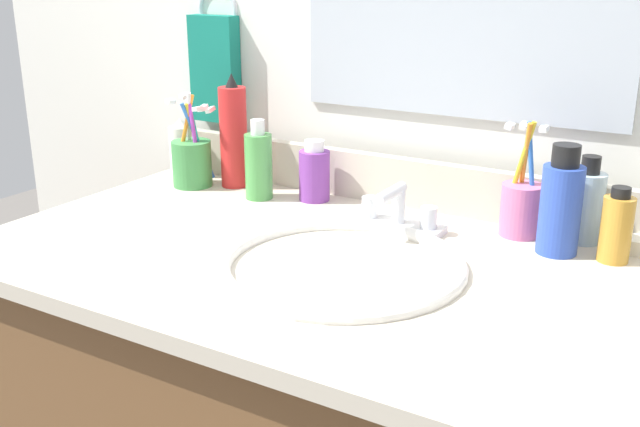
{
  "coord_description": "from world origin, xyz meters",
  "views": [
    {
      "loc": [
        0.56,
        -0.91,
        1.24
      ],
      "look_at": [
        0.02,
        0.0,
        0.88
      ],
      "focal_mm": 41.41,
      "sensor_mm": 36.0,
      "label": 1
    }
  ],
  "objects_px": {
    "cup_green": "(192,160)",
    "bottle_gel_clear": "(586,205)",
    "bottle_oil_amber": "(616,228)",
    "bottle_toner_green": "(259,164)",
    "bottle_cream_purple": "(314,173)",
    "cup_pink": "(521,206)",
    "faucet": "(397,214)",
    "bottle_shampoo_blue": "(561,205)",
    "bottle_lotion_white": "(182,149)",
    "bottle_spray_red": "(233,136)",
    "hand_towel": "(215,69)"
  },
  "relations": [
    {
      "from": "bottle_lotion_white",
      "to": "bottle_spray_red",
      "type": "xyz_separation_m",
      "value": [
        0.14,
        -0.01,
        0.05
      ]
    },
    {
      "from": "bottle_toner_green",
      "to": "bottle_shampoo_blue",
      "type": "relative_size",
      "value": 0.89
    },
    {
      "from": "bottle_lotion_white",
      "to": "cup_green",
      "type": "distance_m",
      "value": 0.09
    },
    {
      "from": "faucet",
      "to": "bottle_shampoo_blue",
      "type": "relative_size",
      "value": 0.93
    },
    {
      "from": "faucet",
      "to": "cup_pink",
      "type": "height_order",
      "value": "cup_pink"
    },
    {
      "from": "bottle_toner_green",
      "to": "bottle_cream_purple",
      "type": "relative_size",
      "value": 1.32
    },
    {
      "from": "bottle_toner_green",
      "to": "bottle_gel_clear",
      "type": "xyz_separation_m",
      "value": [
        0.59,
        0.07,
        -0.0
      ]
    },
    {
      "from": "faucet",
      "to": "bottle_toner_green",
      "type": "height_order",
      "value": "bottle_toner_green"
    },
    {
      "from": "bottle_toner_green",
      "to": "cup_pink",
      "type": "height_order",
      "value": "cup_pink"
    },
    {
      "from": "bottle_gel_clear",
      "to": "bottle_lotion_white",
      "type": "bearing_deg",
      "value": -178.37
    },
    {
      "from": "bottle_toner_green",
      "to": "bottle_oil_amber",
      "type": "relative_size",
      "value": 1.31
    },
    {
      "from": "bottle_cream_purple",
      "to": "cup_green",
      "type": "bearing_deg",
      "value": -170.61
    },
    {
      "from": "faucet",
      "to": "bottle_cream_purple",
      "type": "height_order",
      "value": "bottle_cream_purple"
    },
    {
      "from": "bottle_lotion_white",
      "to": "cup_pink",
      "type": "xyz_separation_m",
      "value": [
        0.73,
        0.0,
        -0.01
      ]
    },
    {
      "from": "bottle_lotion_white",
      "to": "cup_pink",
      "type": "relative_size",
      "value": 0.64
    },
    {
      "from": "bottle_gel_clear",
      "to": "bottle_toner_green",
      "type": "bearing_deg",
      "value": -172.82
    },
    {
      "from": "bottle_spray_red",
      "to": "cup_green",
      "type": "height_order",
      "value": "bottle_spray_red"
    },
    {
      "from": "bottle_toner_green",
      "to": "bottle_gel_clear",
      "type": "bearing_deg",
      "value": 7.18
    },
    {
      "from": "bottle_shampoo_blue",
      "to": "bottle_oil_amber",
      "type": "distance_m",
      "value": 0.09
    },
    {
      "from": "bottle_lotion_white",
      "to": "bottle_oil_amber",
      "type": "relative_size",
      "value": 1.05
    },
    {
      "from": "bottle_oil_amber",
      "to": "bottle_toner_green",
      "type": "bearing_deg",
      "value": -179.07
    },
    {
      "from": "bottle_lotion_white",
      "to": "bottle_toner_green",
      "type": "distance_m",
      "value": 0.24
    },
    {
      "from": "bottle_lotion_white",
      "to": "bottle_spray_red",
      "type": "relative_size",
      "value": 0.54
    },
    {
      "from": "bottle_spray_red",
      "to": "bottle_oil_amber",
      "type": "bearing_deg",
      "value": -2.6
    },
    {
      "from": "bottle_spray_red",
      "to": "bottle_gel_clear",
      "type": "bearing_deg",
      "value": 2.54
    },
    {
      "from": "faucet",
      "to": "bottle_cream_purple",
      "type": "xyz_separation_m",
      "value": [
        -0.21,
        0.07,
        0.02
      ]
    },
    {
      "from": "hand_towel",
      "to": "bottle_oil_amber",
      "type": "bearing_deg",
      "value": -7.6
    },
    {
      "from": "bottle_lotion_white",
      "to": "bottle_toner_green",
      "type": "bearing_deg",
      "value": -12.14
    },
    {
      "from": "faucet",
      "to": "bottle_gel_clear",
      "type": "relative_size",
      "value": 1.12
    },
    {
      "from": "bottle_lotion_white",
      "to": "cup_green",
      "type": "bearing_deg",
      "value": -35.16
    },
    {
      "from": "cup_green",
      "to": "faucet",
      "type": "bearing_deg",
      "value": -3.82
    },
    {
      "from": "bottle_toner_green",
      "to": "bottle_oil_amber",
      "type": "xyz_separation_m",
      "value": [
        0.65,
        0.01,
        -0.01
      ]
    },
    {
      "from": "bottle_cream_purple",
      "to": "cup_pink",
      "type": "distance_m",
      "value": 0.39
    },
    {
      "from": "bottle_lotion_white",
      "to": "bottle_gel_clear",
      "type": "height_order",
      "value": "bottle_gel_clear"
    },
    {
      "from": "faucet",
      "to": "bottle_spray_red",
      "type": "bearing_deg",
      "value": 169.34
    },
    {
      "from": "bottle_gel_clear",
      "to": "cup_pink",
      "type": "xyz_separation_m",
      "value": [
        -0.1,
        -0.02,
        -0.01
      ]
    },
    {
      "from": "bottle_toner_green",
      "to": "bottle_cream_purple",
      "type": "bearing_deg",
      "value": 24.28
    },
    {
      "from": "bottle_shampoo_blue",
      "to": "bottle_gel_clear",
      "type": "bearing_deg",
      "value": 71.42
    },
    {
      "from": "bottle_cream_purple",
      "to": "cup_pink",
      "type": "bearing_deg",
      "value": 1.17
    },
    {
      "from": "bottle_cream_purple",
      "to": "bottle_gel_clear",
      "type": "relative_size",
      "value": 0.82
    },
    {
      "from": "bottle_cream_purple",
      "to": "cup_pink",
      "type": "relative_size",
      "value": 0.6
    },
    {
      "from": "faucet",
      "to": "bottle_oil_amber",
      "type": "bearing_deg",
      "value": 6.9
    },
    {
      "from": "hand_towel",
      "to": "faucet",
      "type": "xyz_separation_m",
      "value": [
        0.5,
        -0.15,
        -0.19
      ]
    },
    {
      "from": "bottle_cream_purple",
      "to": "bottle_shampoo_blue",
      "type": "distance_m",
      "value": 0.47
    },
    {
      "from": "bottle_gel_clear",
      "to": "cup_green",
      "type": "bearing_deg",
      "value": -174.43
    },
    {
      "from": "cup_green",
      "to": "bottle_gel_clear",
      "type": "bearing_deg",
      "value": 5.57
    },
    {
      "from": "bottle_cream_purple",
      "to": "bottle_shampoo_blue",
      "type": "xyz_separation_m",
      "value": [
        0.47,
        -0.04,
        0.03
      ]
    },
    {
      "from": "bottle_toner_green",
      "to": "bottle_spray_red",
      "type": "distance_m",
      "value": 0.11
    },
    {
      "from": "bottle_gel_clear",
      "to": "bottle_oil_amber",
      "type": "distance_m",
      "value": 0.09
    },
    {
      "from": "cup_green",
      "to": "bottle_toner_green",
      "type": "bearing_deg",
      "value": -0.23
    }
  ]
}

